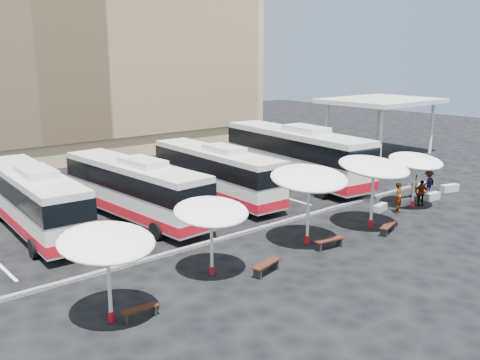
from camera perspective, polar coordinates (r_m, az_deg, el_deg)
ground at (r=28.46m, az=2.35°, el=-5.69°), size 120.00×120.00×0.00m
sandstone_building at (r=54.92m, az=-21.46°, el=15.96°), size 42.00×18.25×29.60m
service_canopy at (r=51.85m, az=14.82°, el=8.03°), size 10.00×8.00×5.20m
curb_divider at (r=28.79m, az=1.68°, el=-5.30°), size 34.00×0.25×0.15m
bay_lines at (r=34.52m, az=-6.62°, el=-2.33°), size 24.15×12.00×0.01m
bus_0 at (r=30.12m, az=-21.18°, el=-1.83°), size 3.15×11.58×3.64m
bus_1 at (r=30.91m, az=-11.23°, el=-0.78°), size 3.21×11.64×3.65m
bus_2 at (r=34.57m, az=-2.61°, el=0.94°), size 2.99×11.54×3.64m
bus_3 at (r=39.20m, az=5.88°, el=2.87°), size 4.23×13.77×4.30m
sunshade_0 at (r=18.95m, az=-14.03°, el=-6.50°), size 3.40×3.44×3.49m
sunshade_1 at (r=22.42m, az=-3.09°, el=-3.41°), size 3.89×3.92×3.31m
sunshade_2 at (r=26.12m, az=7.38°, el=0.16°), size 5.01×5.04×3.96m
sunshade_3 at (r=29.36m, az=14.10°, el=1.33°), size 3.93×3.97×3.96m
sunshade_4 at (r=34.23m, az=18.23°, el=1.92°), size 4.03×4.06×3.40m
wood_bench_0 at (r=19.97m, az=-10.63°, el=-13.52°), size 1.41×0.48×0.42m
wood_bench_1 at (r=23.31m, az=2.83°, el=-9.09°), size 1.69×0.80×0.50m
wood_bench_2 at (r=26.50m, az=9.49°, el=-6.45°), size 1.67×0.70×0.50m
wood_bench_3 at (r=29.35m, az=15.50°, el=-4.83°), size 1.61×0.87×0.48m
conc_bench_0 at (r=33.36m, az=14.75°, el=-2.86°), size 1.20×0.59×0.43m
conc_bench_1 at (r=35.04m, az=17.19°, el=-2.27°), size 1.13×0.59×0.40m
conc_bench_2 at (r=36.90m, az=19.81°, el=-1.65°), size 1.27×0.52×0.47m
conc_bench_3 at (r=39.48m, az=21.46°, el=-0.81°), size 1.41×0.79×0.50m
passenger_0 at (r=33.06m, az=16.57°, el=-1.83°), size 0.81×0.69×1.88m
passenger_1 at (r=37.08m, az=18.07°, el=-0.57°), size 0.94×0.96×1.56m
passenger_2 at (r=35.14m, az=18.74°, el=-1.32°), size 1.00×0.87×1.62m
passenger_3 at (r=37.99m, az=19.47°, el=-0.26°), size 1.14×0.72×1.68m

